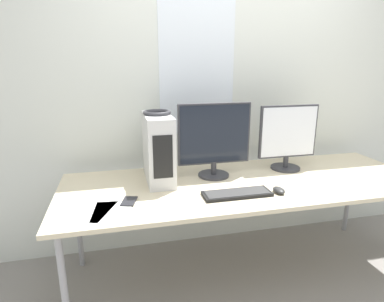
{
  "coord_description": "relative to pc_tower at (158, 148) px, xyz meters",
  "views": [
    {
      "loc": [
        -0.87,
        -1.53,
        1.58
      ],
      "look_at": [
        -0.4,
        0.46,
        1.0
      ],
      "focal_mm": 30.0,
      "sensor_mm": 36.0,
      "label": 1
    }
  ],
  "objects": [
    {
      "name": "headphones",
      "position": [
        0.0,
        0.0,
        0.25
      ],
      "size": [
        0.19,
        0.19,
        0.03
      ],
      "color": "#333338",
      "rests_on": "pc_tower"
    },
    {
      "name": "desk",
      "position": [
        0.6,
        -0.18,
        -0.28
      ],
      "size": [
        2.58,
        0.92,
        0.75
      ],
      "color": "beige",
      "rests_on": "ground_plane"
    },
    {
      "name": "pc_tower",
      "position": [
        0.0,
        0.0,
        0.0
      ],
      "size": [
        0.18,
        0.48,
        0.47
      ],
      "color": "silver",
      "rests_on": "desk"
    },
    {
      "name": "paper_sheet_front",
      "position": [
        -0.33,
        -0.47,
        -0.24
      ],
      "size": [
        0.24,
        0.32,
        0.0
      ],
      "rotation": [
        0.0,
        0.0,
        -0.11
      ],
      "color": "white",
      "rests_on": "desk"
    },
    {
      "name": "mouse",
      "position": [
        0.72,
        -0.43,
        -0.22
      ],
      "size": [
        0.07,
        0.11,
        0.04
      ],
      "color": "#2D2D2D",
      "rests_on": "desk"
    },
    {
      "name": "monitor_main",
      "position": [
        0.41,
        -0.02,
        0.05
      ],
      "size": [
        0.53,
        0.23,
        0.54
      ],
      "color": "#333338",
      "rests_on": "desk"
    },
    {
      "name": "wall_back",
      "position": [
        0.6,
        0.41,
        0.36
      ],
      "size": [
        8.0,
        0.07,
        2.7
      ],
      "color": "silver",
      "rests_on": "ground_plane"
    },
    {
      "name": "cell_phone",
      "position": [
        -0.23,
        -0.35,
        -0.23
      ],
      "size": [
        0.11,
        0.15,
        0.01
      ],
      "rotation": [
        0.0,
        0.0,
        -0.27
      ],
      "color": "#232328",
      "rests_on": "desk"
    },
    {
      "name": "keyboard",
      "position": [
        0.45,
        -0.4,
        -0.23
      ],
      "size": [
        0.44,
        0.15,
        0.02
      ],
      "color": "black",
      "rests_on": "desk"
    },
    {
      "name": "monitor_right_near",
      "position": [
        1.01,
        0.0,
        0.03
      ],
      "size": [
        0.47,
        0.23,
        0.51
      ],
      "color": "#333338",
      "rests_on": "desk"
    },
    {
      "name": "paper_sheet_left",
      "position": [
        -0.44,
        -0.41,
        -0.24
      ],
      "size": [
        0.31,
        0.35,
        0.0
      ],
      "rotation": [
        0.0,
        0.0,
        -0.4
      ],
      "color": "white",
      "rests_on": "desk"
    }
  ]
}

